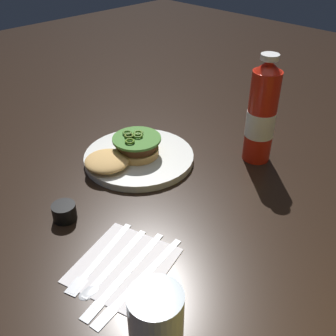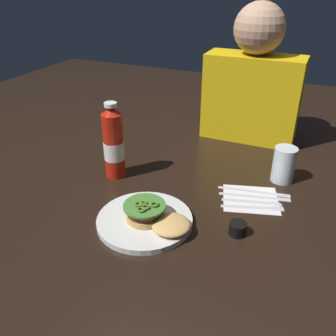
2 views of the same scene
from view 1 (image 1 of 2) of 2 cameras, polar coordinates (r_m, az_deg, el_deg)
The scene contains 11 objects.
ground_plane at distance 0.86m, azimuth -1.62°, elevation -2.83°, with size 3.00×3.00×0.00m, color black.
dinner_plate at distance 0.95m, azimuth -4.25°, elevation 1.58°, with size 0.26×0.26×0.02m, color silver.
burger_sandwich at distance 0.92m, azimuth -6.11°, elevation 2.45°, with size 0.19×0.12×0.05m.
ketchup_bottle at distance 0.92m, azimuth 13.49°, elevation 7.56°, with size 0.07×0.07×0.26m.
water_glass at distance 0.55m, azimuth -1.76°, elevation -22.00°, with size 0.07×0.07×0.12m, color silver.
condiment_cup at distance 0.79m, azimuth -14.89°, elevation -6.21°, with size 0.05×0.05×0.03m, color black.
napkin at distance 0.69m, azimuth -6.52°, elevation -13.84°, with size 0.16×0.15×0.00m, color white.
fork_utensil at distance 0.70m, azimuth -10.45°, elevation -13.25°, with size 0.18×0.08×0.00m.
spoon_utensil at distance 0.68m, azimuth -9.00°, elevation -14.67°, with size 0.17×0.06×0.00m.
butter_knife at distance 0.67m, azimuth -6.86°, elevation -15.55°, with size 0.21×0.07×0.00m.
steak_knife at distance 0.66m, azimuth -4.80°, elevation -16.49°, with size 0.22×0.05×0.00m.
Camera 1 is at (0.47, 0.50, 0.51)m, focal length 41.80 mm.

